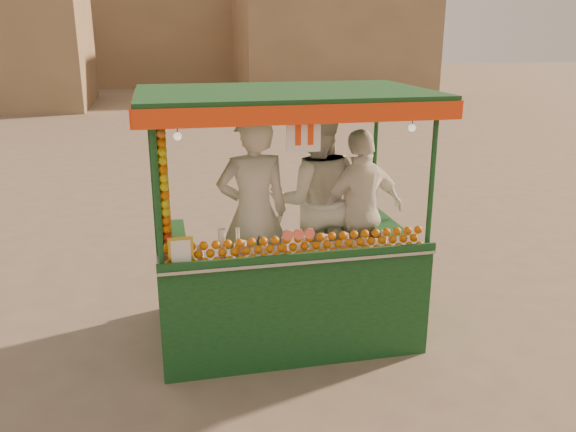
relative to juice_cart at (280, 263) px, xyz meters
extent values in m
plane|color=brown|center=(0.44, -0.04, -0.75)|extent=(90.00, 90.00, 0.00)
cube|color=#987756|center=(7.44, 23.96, 1.75)|extent=(9.00, 6.00, 5.00)
cube|color=#987756|center=(-1.56, 29.96, 2.75)|extent=(14.00, 7.00, 7.00)
cube|color=#0F3A14|center=(0.07, 0.12, -0.62)|extent=(2.34, 1.44, 0.27)
cylinder|color=black|center=(-0.74, 0.12, -0.59)|extent=(0.32, 0.09, 0.32)
cylinder|color=black|center=(0.88, 0.12, -0.59)|extent=(0.32, 0.09, 0.32)
cube|color=#0F3A14|center=(0.07, -0.47, -0.12)|extent=(2.34, 0.27, 0.72)
cube|color=#0F3A14|center=(-0.97, 0.21, -0.12)|extent=(0.27, 1.17, 0.72)
cube|color=#0F3A14|center=(1.10, 0.21, -0.12)|extent=(0.27, 1.17, 0.72)
cube|color=#B2B2B7|center=(0.07, -0.44, 0.25)|extent=(2.34, 0.41, 0.03)
cylinder|color=#0F3A14|center=(-1.06, -0.56, 0.87)|extent=(0.05, 0.05, 1.26)
cylinder|color=#0F3A14|center=(1.19, -0.56, 0.87)|extent=(0.05, 0.05, 1.26)
cylinder|color=#0F3A14|center=(-1.06, 0.79, 0.87)|extent=(0.05, 0.05, 1.26)
cylinder|color=#0F3A14|center=(1.19, 0.79, 0.87)|extent=(0.05, 0.05, 1.26)
cube|color=#0F3A14|center=(0.07, 0.12, 1.53)|extent=(2.52, 1.62, 0.07)
cube|color=#ED3B0D|center=(0.07, -0.69, 1.46)|extent=(2.52, 0.04, 0.14)
cube|color=#ED3B0D|center=(0.07, 0.93, 1.46)|extent=(2.52, 0.04, 0.14)
cube|color=#ED3B0D|center=(-1.19, 0.12, 1.46)|extent=(0.04, 1.62, 0.14)
cube|color=#ED3B0D|center=(1.33, 0.12, 1.46)|extent=(0.04, 1.62, 0.14)
cylinder|color=#FF654D|center=(0.05, -0.56, 0.47)|extent=(0.09, 0.02, 0.09)
cube|color=gold|center=(-0.91, -0.56, 0.39)|extent=(0.20, 0.02, 0.25)
cube|color=white|center=(0.07, -0.62, 1.30)|extent=(0.27, 0.01, 0.27)
sphere|color=#FFE5B2|center=(-0.88, -0.50, 1.30)|extent=(0.06, 0.06, 0.06)
sphere|color=#FFE5B2|center=(1.01, -0.50, 1.30)|extent=(0.06, 0.06, 0.06)
imported|color=silver|center=(-0.21, 0.17, 0.44)|extent=(0.70, 0.48, 1.85)
imported|color=silver|center=(0.44, 0.41, 0.45)|extent=(0.98, 0.80, 1.87)
imported|color=white|center=(0.87, 0.27, 0.34)|extent=(1.04, 0.62, 1.66)
camera|label=1|loc=(-1.01, -4.98, 2.06)|focal=36.74mm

